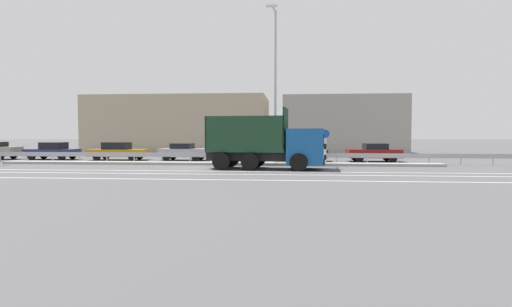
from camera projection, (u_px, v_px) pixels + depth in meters
The scene contains 17 objects.
ground_plane at pixel (208, 168), 25.33m from camera, with size 320.00×320.00×0.00m, color #4C4C4F.
lane_strip_0 at pixel (263, 172), 22.59m from camera, with size 55.76×0.16×0.01m, color silver.
lane_strip_1 at pixel (260, 175), 20.94m from camera, with size 55.76×0.16×0.01m, color silver.
lane_strip_2 at pixel (256, 180), 18.35m from camera, with size 55.76×0.16×0.01m, color silver.
median_island at pixel (215, 164), 27.72m from camera, with size 30.67×1.10×0.18m, color gray.
median_guardrail at pixel (219, 156), 29.07m from camera, with size 55.76×0.09×0.78m.
dump_truck at pixel (280, 148), 24.17m from camera, with size 7.30×3.24×3.70m.
median_road_sign at pixel (325, 147), 26.99m from camera, with size 0.65×0.16×2.48m.
street_lamp_1 at pixel (275, 81), 27.14m from camera, with size 0.72×1.92×10.52m.
parked_car_1 at pixel (53, 151), 33.61m from camera, with size 4.21×1.91×1.46m.
parked_car_2 at pixel (118, 151), 33.00m from camera, with size 4.77×1.99×1.47m.
parked_car_3 at pixel (184, 152), 32.62m from camera, with size 3.97×1.97×1.39m.
parked_car_4 at pixel (240, 152), 32.20m from camera, with size 3.95×2.13×1.41m.
parked_car_5 at pixel (303, 152), 31.57m from camera, with size 4.06×2.12×1.38m.
parked_car_6 at pixel (374, 152), 31.07m from camera, with size 4.09×2.05×1.42m.
background_building_0 at pixel (182, 125), 51.02m from camera, with size 21.68×11.06×6.77m, color tan.
background_building_1 at pixel (339, 126), 46.34m from camera, with size 12.84×12.22×6.22m, color gray.
Camera 1 is at (5.29, -24.89, 2.09)m, focal length 28.00 mm.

